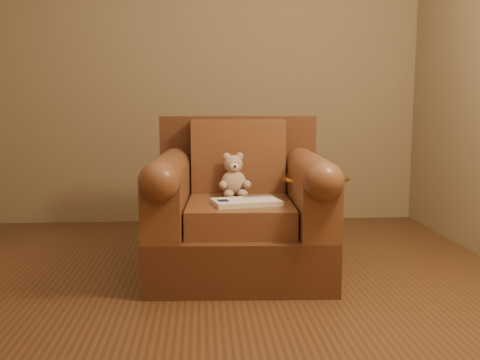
{
  "coord_description": "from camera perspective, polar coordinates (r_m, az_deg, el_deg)",
  "views": [
    {
      "loc": [
        0.14,
        -2.61,
        0.99
      ],
      "look_at": [
        0.36,
        0.45,
        0.57
      ],
      "focal_mm": 40.0,
      "sensor_mm": 36.0,
      "label": 1
    }
  ],
  "objects": [
    {
      "name": "floor",
      "position": [
        2.79,
        -6.96,
        -12.95
      ],
      "size": [
        4.0,
        4.0,
        0.0
      ],
      "primitive_type": "plane",
      "color": "#58341E",
      "rests_on": "ground"
    },
    {
      "name": "guidebook",
      "position": [
        3.0,
        0.66,
        -2.36
      ],
      "size": [
        0.4,
        0.29,
        0.03
      ],
      "rotation": [
        0.0,
        0.0,
        0.2
      ],
      "color": "beige",
      "rests_on": "armchair"
    },
    {
      "name": "side_table",
      "position": [
        3.3,
        7.96,
        -4.15
      ],
      "size": [
        0.41,
        0.41,
        0.57
      ],
      "color": "#C48A35",
      "rests_on": "floor"
    },
    {
      "name": "teddy_bear",
      "position": [
        3.28,
        -0.65,
        0.06
      ],
      "size": [
        0.2,
        0.22,
        0.27
      ],
      "rotation": [
        0.0,
        0.0,
        0.06
      ],
      "color": "tan",
      "rests_on": "armchair"
    },
    {
      "name": "armchair",
      "position": [
        3.23,
        -0.08,
        -3.42
      ],
      "size": [
        1.08,
        1.03,
        0.93
      ],
      "rotation": [
        0.0,
        0.0,
        -0.05
      ],
      "color": "#522D1B",
      "rests_on": "floor"
    }
  ]
}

